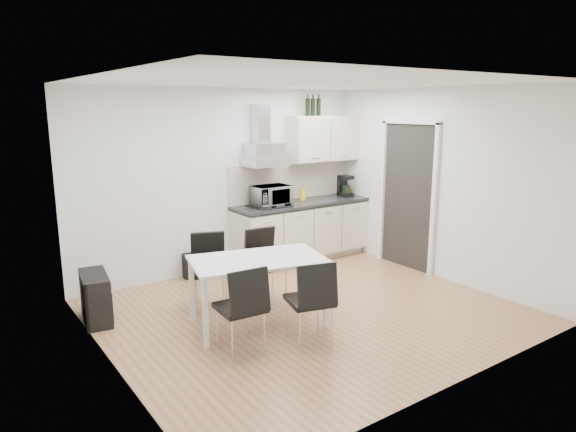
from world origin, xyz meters
The scene contains 15 objects.
ground centered at (0.00, 0.00, 0.00)m, with size 4.50×4.50×0.00m, color #AB7E58.
wall_back centered at (0.00, 2.00, 1.30)m, with size 4.50×0.10×2.60m, color silver.
wall_front centered at (0.00, -2.00, 1.30)m, with size 4.50×0.10×2.60m, color silver.
wall_left centered at (-2.25, 0.00, 1.30)m, with size 0.10×4.00×2.60m, color silver.
wall_right centered at (2.25, 0.00, 1.30)m, with size 0.10×4.00×2.60m, color silver.
ceiling centered at (0.00, 0.00, 2.60)m, with size 4.50×4.50×0.00m, color white.
doorway centered at (2.21, 0.55, 1.05)m, with size 0.08×1.04×2.10m, color white.
kitchenette centered at (1.19, 1.73, 0.83)m, with size 2.22×0.64×2.52m.
dining_table centered at (-0.66, 0.04, 0.67)m, with size 1.56×1.12×0.75m.
chair_far_left centered at (-0.88, 0.77, 0.44)m, with size 0.44×0.50×0.88m, color black, non-canonical shape.
chair_far_right centered at (-0.20, 0.58, 0.44)m, with size 0.44×0.50×0.88m, color black, non-canonical shape.
chair_near_left centered at (-1.14, -0.40, 0.44)m, with size 0.44×0.50×0.88m, color black, non-canonical shape.
chair_near_right centered at (-0.48, -0.64, 0.44)m, with size 0.44×0.50×0.88m, color black, non-canonical shape.
guitar_amp centered at (-2.09, 1.15, 0.27)m, with size 0.37×0.68×0.54m.
floor_speaker centered at (-0.61, 1.90, 0.17)m, with size 0.21×0.18×0.34m, color black.
Camera 1 is at (-3.43, -4.46, 2.35)m, focal length 32.00 mm.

